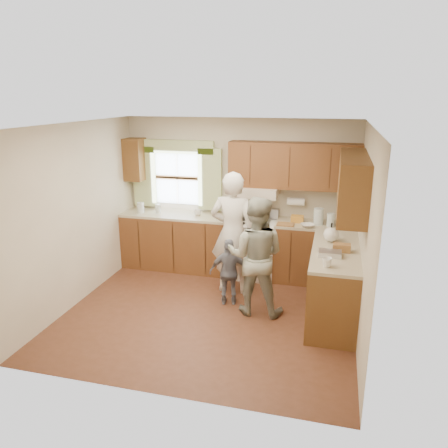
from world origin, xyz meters
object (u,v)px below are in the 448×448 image
(child, at_px, (230,272))
(woman_left, at_px, (233,233))
(woman_right, at_px, (256,256))
(stove, at_px, (252,248))

(child, bearing_deg, woman_left, -94.98)
(woman_right, height_order, child, woman_right)
(woman_right, distance_m, child, 0.53)
(woman_left, bearing_deg, stove, -102.51)
(woman_right, bearing_deg, woman_left, -51.38)
(stove, distance_m, child, 1.10)
(woman_left, xyz_separation_m, woman_right, (0.45, -0.57, -0.11))
(woman_left, height_order, woman_right, woman_left)
(stove, distance_m, woman_left, 0.82)
(stove, relative_size, woman_right, 0.67)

